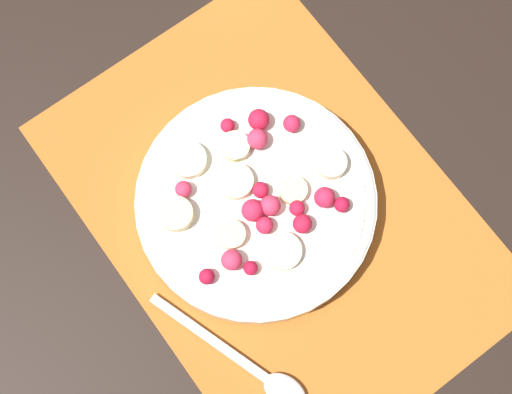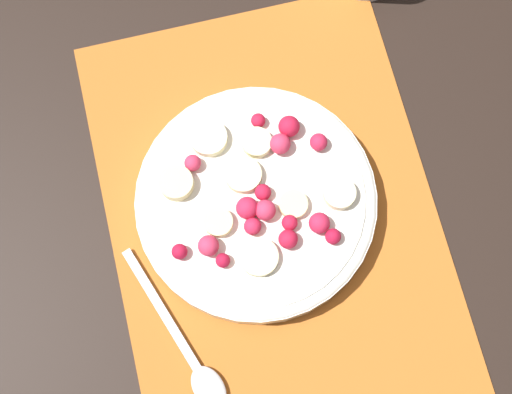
% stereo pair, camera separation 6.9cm
% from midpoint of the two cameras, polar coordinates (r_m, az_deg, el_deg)
% --- Properties ---
extents(ground_plane, '(3.00, 3.00, 0.00)m').
position_cam_midpoint_polar(ground_plane, '(0.73, -1.04, -1.70)').
color(ground_plane, black).
extents(placemat, '(0.47, 0.33, 0.01)m').
position_cam_midpoint_polar(placemat, '(0.73, -1.05, -1.64)').
color(placemat, '#B26023').
rests_on(placemat, ground_plane).
extents(fruit_bowl, '(0.24, 0.24, 0.05)m').
position_cam_midpoint_polar(fruit_bowl, '(0.71, -2.75, -0.88)').
color(fruit_bowl, silver).
rests_on(fruit_bowl, placemat).
extents(spoon, '(0.18, 0.08, 0.01)m').
position_cam_midpoint_polar(spoon, '(0.70, -2.53, -14.52)').
color(spoon, silver).
rests_on(spoon, placemat).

